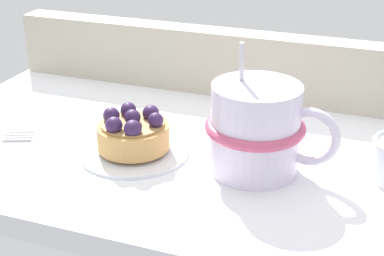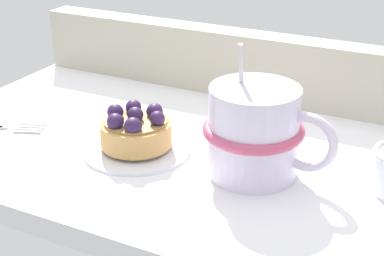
# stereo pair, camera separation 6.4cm
# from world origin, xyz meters

# --- Properties ---
(ground_plane) EXTENTS (0.65, 0.40, 0.03)m
(ground_plane) POSITION_xyz_m (0.00, 0.00, -0.01)
(ground_plane) COLOR white
(window_rail_back) EXTENTS (0.64, 0.04, 0.09)m
(window_rail_back) POSITION_xyz_m (0.00, 0.18, 0.05)
(window_rail_back) COLOR #B2AD99
(window_rail_back) RESTS_ON ground_plane
(dessert_plate) EXTENTS (0.13, 0.13, 0.01)m
(dessert_plate) POSITION_xyz_m (-0.04, -0.04, 0.00)
(dessert_plate) COLOR silver
(dessert_plate) RESTS_ON ground_plane
(raspberry_tart) EXTENTS (0.08, 0.08, 0.05)m
(raspberry_tart) POSITION_xyz_m (-0.04, -0.04, 0.03)
(raspberry_tart) COLOR tan
(raspberry_tart) RESTS_ON dessert_plate
(coffee_mug) EXTENTS (0.14, 0.11, 0.14)m
(coffee_mug) POSITION_xyz_m (0.10, -0.03, 0.05)
(coffee_mug) COLOR silver
(coffee_mug) RESTS_ON ground_plane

